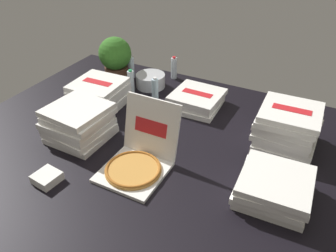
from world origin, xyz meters
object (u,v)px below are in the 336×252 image
Objects in this scene: water_bottle_3 at (131,67)px; ice_bucket at (151,81)px; pizza_stack_left_near at (99,94)px; napkin_pile at (47,178)px; open_pizza_box at (138,159)px; pizza_stack_left_far at (274,187)px; water_bottle_1 at (155,90)px; potted_plant at (115,57)px; pizza_stack_right_near at (196,100)px; pizza_stack_right_far at (79,123)px; water_bottle_0 at (131,82)px; water_bottle_2 at (174,68)px; pizza_stack_center_near at (287,127)px.

ice_bucket is at bearing -17.92° from water_bottle_3.
pizza_stack_left_near reaches higher than napkin_pile.
open_pizza_box reaches higher than pizza_stack_left_far.
water_bottle_1 is 0.53× the size of potted_plant.
potted_plant is at bearing 171.67° from pizza_stack_right_near.
open_pizza_box is 1.41m from potted_plant.
pizza_stack_left_far is 1.44m from pizza_stack_right_far.
pizza_stack_left_near is 0.49m from water_bottle_1.
water_bottle_0 reaches higher than pizza_stack_left_near.
ice_bucket is 1.21× the size of water_bottle_1.
pizza_stack_left_near is 1.94× the size of water_bottle_2.
water_bottle_0 reaches higher than pizza_stack_right_near.
water_bottle_0 is 1.00× the size of water_bottle_2.
water_bottle_3 is (-0.81, 0.23, 0.05)m from pizza_stack_right_near.
pizza_stack_right_near is 0.59m from water_bottle_2.
water_bottle_0 is 0.50m from water_bottle_2.
pizza_stack_right_far is 2.02× the size of water_bottle_0.
pizza_stack_left_near is 0.96× the size of pizza_stack_right_far.
pizza_stack_right_far is (-0.59, -0.82, 0.06)m from pizza_stack_right_near.
water_bottle_2 is (-0.41, 1.34, 0.03)m from open_pizza_box.
open_pizza_box is 3.37× the size of napkin_pile.
napkin_pile is (0.18, -1.27, -0.08)m from water_bottle_0.
water_bottle_0 and water_bottle_2 have the same top height.
napkin_pile is at bearing -82.12° from water_bottle_0.
napkin_pile is at bearing -138.68° from pizza_stack_center_near.
water_bottle_3 is 1.58m from napkin_pile.
water_bottle_0 reaches higher than ice_bucket.
pizza_stack_left_far is 1.60× the size of ice_bucket.
napkin_pile is (-1.31, -0.52, -0.05)m from pizza_stack_left_far.
pizza_stack_right_far reaches higher than water_bottle_1.
open_pizza_box is 0.59m from napkin_pile.
pizza_stack_right_far is at bearing 104.94° from napkin_pile.
pizza_stack_left_far is 1.66m from water_bottle_0.
pizza_stack_right_far is at bearing 170.10° from open_pizza_box.
pizza_stack_left_near is 1.66m from pizza_stack_left_far.
pizza_stack_right_near is at bearing -8.33° from potted_plant.
water_bottle_2 is at bearing 106.96° from open_pizza_box.
pizza_stack_left_near is at bearing 142.74° from open_pizza_box.
pizza_stack_right_far is (-1.43, -0.03, 0.04)m from pizza_stack_left_far.
water_bottle_2 is 1.72m from napkin_pile.
water_bottle_1 is at bearing -7.67° from water_bottle_0.
potted_plant is at bearing 148.01° from water_bottle_0.
water_bottle_0 is at bearing -176.13° from pizza_stack_right_near.
pizza_stack_center_near is 1.38m from ice_bucket.
ice_bucket reaches higher than napkin_pile.
napkin_pile is at bearing -75.06° from pizza_stack_right_far.
pizza_stack_right_far is 3.03× the size of napkin_pile.
ice_bucket is (0.22, 0.50, -0.04)m from pizza_stack_left_near.
potted_plant is (-0.29, 0.18, 0.12)m from water_bottle_0.
water_bottle_3 reaches higher than pizza_stack_right_near.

